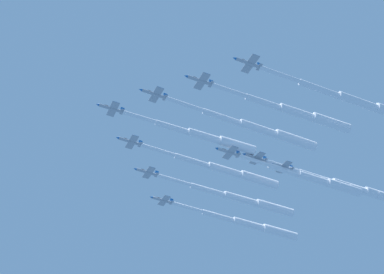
{
  "coord_description": "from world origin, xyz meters",
  "views": [
    {
      "loc": [
        -33.03,
        136.07,
        19.03
      ],
      "look_at": [
        0.0,
        0.0,
        163.33
      ],
      "focal_mm": 52.37,
      "sensor_mm": 36.0,
      "label": 1
    }
  ],
  "objects_px": {
    "jet_starboard_outer": "(252,225)",
    "jet_tail_end": "(365,191)",
    "jet_port_inner": "(262,129)",
    "jet_trail_starboard": "(353,187)",
    "jet_lead": "(207,137)",
    "jet_port_mid": "(299,113)",
    "jet_starboard_mid": "(244,200)",
    "jet_trail_port": "(316,179)",
    "jet_starboard_inner": "(228,171)",
    "jet_port_outer": "(362,103)"
  },
  "relations": [
    {
      "from": "jet_starboard_inner",
      "to": "jet_port_inner",
      "type": "bearing_deg",
      "value": 129.61
    },
    {
      "from": "jet_port_mid",
      "to": "jet_starboard_mid",
      "type": "distance_m",
      "value": 50.91
    },
    {
      "from": "jet_starboard_inner",
      "to": "jet_trail_starboard",
      "type": "height_order",
      "value": "jet_starboard_inner"
    },
    {
      "from": "jet_starboard_inner",
      "to": "jet_starboard_outer",
      "type": "xyz_separation_m",
      "value": [
        -3.4,
        -34.07,
        -1.45
      ]
    },
    {
      "from": "jet_lead",
      "to": "jet_trail_port",
      "type": "bearing_deg",
      "value": -141.91
    },
    {
      "from": "jet_trail_port",
      "to": "jet_starboard_outer",
      "type": "bearing_deg",
      "value": -41.23
    },
    {
      "from": "jet_lead",
      "to": "jet_trail_starboard",
      "type": "height_order",
      "value": "jet_lead"
    },
    {
      "from": "jet_port_inner",
      "to": "jet_starboard_mid",
      "type": "bearing_deg",
      "value": -70.8
    },
    {
      "from": "jet_starboard_mid",
      "to": "jet_port_outer",
      "type": "bearing_deg",
      "value": 138.17
    },
    {
      "from": "jet_lead",
      "to": "jet_tail_end",
      "type": "relative_size",
      "value": 0.98
    },
    {
      "from": "jet_starboard_mid",
      "to": "jet_port_outer",
      "type": "distance_m",
      "value": 64.22
    },
    {
      "from": "jet_starboard_inner",
      "to": "jet_starboard_outer",
      "type": "height_order",
      "value": "jet_starboard_inner"
    },
    {
      "from": "jet_lead",
      "to": "jet_port_mid",
      "type": "relative_size",
      "value": 0.97
    },
    {
      "from": "jet_starboard_outer",
      "to": "jet_trail_starboard",
      "type": "xyz_separation_m",
      "value": [
        -42.71,
        15.35,
        -0.59
      ]
    },
    {
      "from": "jet_trail_port",
      "to": "jet_trail_starboard",
      "type": "relative_size",
      "value": 0.88
    },
    {
      "from": "jet_starboard_outer",
      "to": "jet_trail_starboard",
      "type": "relative_size",
      "value": 0.95
    },
    {
      "from": "jet_lead",
      "to": "jet_starboard_mid",
      "type": "bearing_deg",
      "value": -100.78
    },
    {
      "from": "jet_trail_port",
      "to": "jet_port_mid",
      "type": "bearing_deg",
      "value": 85.87
    },
    {
      "from": "jet_lead",
      "to": "jet_starboard_outer",
      "type": "xyz_separation_m",
      "value": [
        -7.5,
        -53.9,
        -1.55
      ]
    },
    {
      "from": "jet_port_inner",
      "to": "jet_trail_starboard",
      "type": "height_order",
      "value": "jet_port_inner"
    },
    {
      "from": "jet_trail_port",
      "to": "jet_tail_end",
      "type": "distance_m",
      "value": 22.62
    },
    {
      "from": "jet_lead",
      "to": "jet_starboard_mid",
      "type": "xyz_separation_m",
      "value": [
        -7.17,
        -37.64,
        -0.79
      ]
    },
    {
      "from": "jet_port_inner",
      "to": "jet_tail_end",
      "type": "distance_m",
      "value": 53.91
    },
    {
      "from": "jet_trail_starboard",
      "to": "jet_tail_end",
      "type": "distance_m",
      "value": 5.58
    },
    {
      "from": "jet_starboard_inner",
      "to": "jet_starboard_mid",
      "type": "height_order",
      "value": "jet_starboard_inner"
    },
    {
      "from": "jet_starboard_outer",
      "to": "jet_trail_starboard",
      "type": "height_order",
      "value": "jet_starboard_outer"
    },
    {
      "from": "jet_starboard_mid",
      "to": "jet_port_inner",
      "type": "bearing_deg",
      "value": 109.2
    },
    {
      "from": "jet_lead",
      "to": "jet_starboard_inner",
      "type": "xyz_separation_m",
      "value": [
        -4.11,
        -19.83,
        -0.09
      ]
    },
    {
      "from": "jet_starboard_inner",
      "to": "jet_lead",
      "type": "bearing_deg",
      "value": 78.3
    },
    {
      "from": "jet_lead",
      "to": "jet_starboard_outer",
      "type": "distance_m",
      "value": 54.44
    },
    {
      "from": "jet_trail_port",
      "to": "jet_trail_starboard",
      "type": "height_order",
      "value": "jet_trail_starboard"
    },
    {
      "from": "jet_port_outer",
      "to": "jet_tail_end",
      "type": "height_order",
      "value": "jet_port_outer"
    },
    {
      "from": "jet_port_inner",
      "to": "jet_starboard_mid",
      "type": "relative_size",
      "value": 0.98
    },
    {
      "from": "jet_starboard_inner",
      "to": "jet_port_mid",
      "type": "xyz_separation_m",
      "value": [
        -29.86,
        25.47,
        -2.11
      ]
    },
    {
      "from": "jet_starboard_inner",
      "to": "jet_tail_end",
      "type": "distance_m",
      "value": 55.26
    },
    {
      "from": "jet_port_mid",
      "to": "jet_starboard_outer",
      "type": "distance_m",
      "value": 65.15
    },
    {
      "from": "jet_starboard_outer",
      "to": "jet_tail_end",
      "type": "height_order",
      "value": "jet_starboard_outer"
    },
    {
      "from": "jet_trail_port",
      "to": "jet_port_outer",
      "type": "bearing_deg",
      "value": 118.85
    },
    {
      "from": "jet_trail_starboard",
      "to": "jet_port_mid",
      "type": "bearing_deg",
      "value": 69.81
    },
    {
      "from": "jet_lead",
      "to": "jet_starboard_inner",
      "type": "relative_size",
      "value": 0.93
    },
    {
      "from": "jet_port_inner",
      "to": "jet_tail_end",
      "type": "xyz_separation_m",
      "value": [
        -34.68,
        -41.23,
        -1.88
      ]
    },
    {
      "from": "jet_starboard_inner",
      "to": "jet_tail_end",
      "type": "xyz_separation_m",
      "value": [
        -50.67,
        -21.91,
        -2.43
      ]
    },
    {
      "from": "jet_trail_starboard",
      "to": "jet_starboard_mid",
      "type": "bearing_deg",
      "value": 1.22
    },
    {
      "from": "jet_lead",
      "to": "jet_trail_port",
      "type": "height_order",
      "value": "jet_lead"
    },
    {
      "from": "jet_starboard_mid",
      "to": "jet_starboard_outer",
      "type": "xyz_separation_m",
      "value": [
        -0.33,
        -16.26,
        -0.76
      ]
    },
    {
      "from": "jet_port_mid",
      "to": "jet_trail_starboard",
      "type": "distance_m",
      "value": 47.08
    },
    {
      "from": "jet_port_mid",
      "to": "jet_port_inner",
      "type": "bearing_deg",
      "value": -23.9
    },
    {
      "from": "jet_starboard_outer",
      "to": "jet_starboard_mid",
      "type": "bearing_deg",
      "value": 88.83
    },
    {
      "from": "jet_trail_starboard",
      "to": "jet_port_outer",
      "type": "bearing_deg",
      "value": 96.27
    },
    {
      "from": "jet_starboard_mid",
      "to": "jet_trail_starboard",
      "type": "xyz_separation_m",
      "value": [
        -43.04,
        -0.92,
        -1.34
      ]
    }
  ]
}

